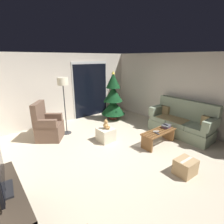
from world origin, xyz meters
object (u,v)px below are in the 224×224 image
couch (182,122)px  remote_graphite (157,133)px  floor_lamp (63,87)px  remote_white (156,131)px  book_stack (166,126)px  teddy_bear_honey (106,125)px  coffee_table (158,136)px  christmas_tree (113,98)px  television (0,171)px  cardboard_box_taped_mid_floor (185,167)px  armchair (48,126)px  cell_phone (166,125)px  media_shelf (8,218)px  ottoman (106,135)px

couch → remote_graphite: (-1.31, -0.05, 0.02)m
floor_lamp → remote_white: bearing=-55.8°
book_stack → remote_graphite: bearing=-171.0°
remote_graphite → teddy_bear_honey: bearing=-44.6°
coffee_table → book_stack: (0.36, 0.01, 0.19)m
coffee_table → floor_lamp: floor_lamp is taller
remote_graphite → christmas_tree: 2.60m
couch → remote_white: (-1.23, 0.04, 0.02)m
television → floor_lamp: bearing=52.3°
book_stack → television: bearing=-175.6°
teddy_bear_honey → cardboard_box_taped_mid_floor: size_ratio=0.65×
coffee_table → book_stack: size_ratio=3.93×
armchair → cardboard_box_taped_mid_floor: (1.64, -3.44, -0.24)m
cell_phone → media_shelf: (-4.07, -0.38, -0.16)m
floor_lamp → cardboard_box_taped_mid_floor: floor_lamp is taller
armchair → book_stack: bearing=-41.1°
armchair → coffee_table: bearing=-45.5°
cell_phone → ottoman: bearing=148.7°
couch → coffee_table: couch is taller
television → cardboard_box_taped_mid_floor: bearing=-15.5°
media_shelf → couch: bearing=3.9°
coffee_table → floor_lamp: 3.11m
cell_phone → media_shelf: 4.09m
coffee_table → floor_lamp: (-1.66, 2.32, 1.23)m
coffee_table → christmas_tree: 2.52m
ottoman → cardboard_box_taped_mid_floor: (0.38, -2.25, -0.03)m
cell_phone → floor_lamp: size_ratio=0.08×
remote_white → cell_phone: 0.45m
cardboard_box_taped_mid_floor → christmas_tree: bearing=74.6°
coffee_table → christmas_tree: bearing=81.5°
remote_white → book_stack: (0.46, -0.01, 0.04)m
book_stack → teddy_bear_honey: (-1.35, 1.09, 0.05)m
christmas_tree → floor_lamp: bearing=-176.8°
coffee_table → cardboard_box_taped_mid_floor: coffee_table is taller
armchair → remote_graphite: bearing=-48.8°
remote_graphite → cell_phone: size_ratio=1.08×
media_shelf → teddy_bear_honey: 3.09m
coffee_table → ottoman: coffee_table is taller
coffee_table → cell_phone: bearing=4.7°
coffee_table → floor_lamp: size_ratio=0.62×
coffee_table → media_shelf: size_ratio=0.79×
coffee_table → television: size_ratio=1.31×
floor_lamp → teddy_bear_honey: bearing=-61.1°
armchair → floor_lamp: floor_lamp is taller
cardboard_box_taped_mid_floor → floor_lamp: bearing=106.8°
armchair → ottoman: 1.74m
media_shelf → ottoman: 3.09m
cell_phone → christmas_tree: bearing=97.1°
coffee_table → christmas_tree: size_ratio=0.59×
couch → ottoman: 2.42m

